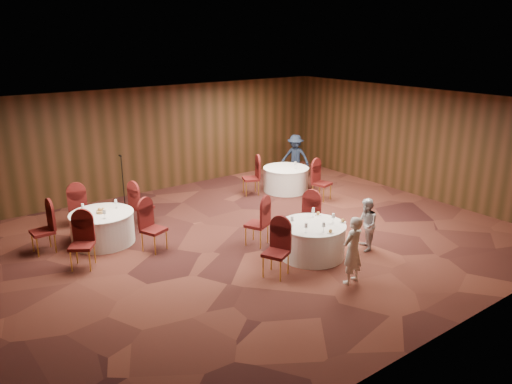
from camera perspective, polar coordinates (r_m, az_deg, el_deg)
ground at (r=11.98m, az=-0.20°, el=-5.43°), size 12.00×12.00×0.00m
room_shell at (r=11.35m, az=-0.21°, el=3.73°), size 12.00×12.00×12.00m
table_main at (r=11.06m, az=6.42°, el=-5.46°), size 1.46×1.46×0.74m
table_left at (r=12.21m, az=-17.12°, el=-3.90°), size 1.46×1.46×0.74m
table_right at (r=15.51m, az=3.43°, el=1.49°), size 1.41×1.41×0.74m
chairs_main at (r=11.23m, az=3.09°, el=-4.32°), size 2.78×2.19×1.00m
chairs_left at (r=12.14m, az=-17.35°, el=-3.40°), size 3.06×3.14×1.00m
chairs_right at (r=14.89m, az=3.42°, el=1.29°), size 2.02×2.32×1.00m
tabletop_main at (r=10.90m, az=7.44°, el=-3.22°), size 1.17×1.09×0.22m
tabletop_left at (r=12.05m, az=-17.29°, el=-1.93°), size 0.81×0.76×0.22m
tabletop_right at (r=15.31m, az=4.53°, el=3.28°), size 0.08×0.08×0.22m
mic_stand at (r=13.94m, az=-14.82°, el=-0.53°), size 0.24×0.24×1.64m
woman_a at (r=9.92m, az=10.98°, el=-6.55°), size 0.54×0.39×1.38m
woman_b at (r=11.48m, az=12.46°, el=-3.68°), size 0.72×0.74×1.21m
man_c at (r=16.72m, az=4.51°, el=4.01°), size 0.98×1.12×1.50m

